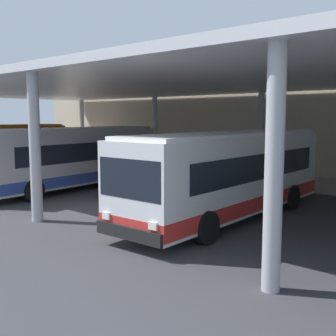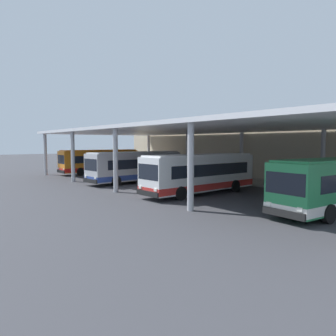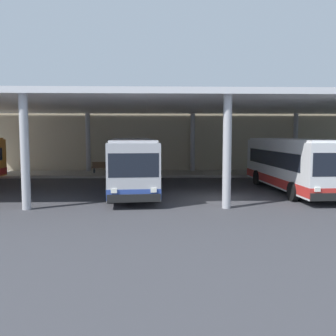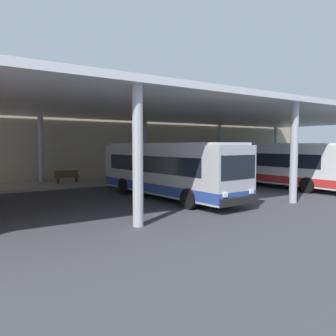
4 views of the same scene
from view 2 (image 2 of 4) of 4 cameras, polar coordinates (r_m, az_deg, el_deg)
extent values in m
plane|color=#3D3D42|center=(28.25, -4.79, -3.82)|extent=(200.00, 200.00, 0.00)
cube|color=#A39E93|center=(35.96, 11.10, -1.96)|extent=(42.00, 4.50, 0.18)
cube|color=#C1B293|center=(38.26, 14.38, 3.70)|extent=(48.00, 1.60, 7.29)
cube|color=silver|center=(31.32, 3.66, 6.90)|extent=(40.00, 17.00, 0.30)
cylinder|color=#B2B2B7|center=(43.85, -20.98, 2.29)|extent=(0.40, 0.40, 5.25)
cylinder|color=#B2B2B7|center=(50.86, -3.45, 2.84)|extent=(0.40, 0.40, 5.25)
cylinder|color=#B2B2B7|center=(35.11, -16.57, 1.93)|extent=(0.40, 0.40, 5.25)
cylinder|color=#B2B2B7|center=(43.55, 3.45, 2.56)|extent=(0.40, 0.40, 5.25)
cylinder|color=#B2B2B7|center=(26.71, -9.33, 1.32)|extent=(0.40, 0.40, 5.25)
cylinder|color=#B2B2B7|center=(37.11, 12.93, 2.13)|extent=(0.40, 0.40, 5.25)
cylinder|color=#B2B2B7|center=(19.12, 4.05, 0.14)|extent=(0.40, 0.40, 5.25)
cylinder|color=#B2B2B7|center=(32.08, 25.84, 1.45)|extent=(0.40, 0.40, 5.25)
cube|color=orange|center=(43.70, -12.07, 1.27)|extent=(2.55, 10.41, 2.70)
cube|color=red|center=(43.77, -12.05, -0.04)|extent=(2.57, 10.43, 0.50)
cube|color=black|center=(43.76, -11.90, 1.67)|extent=(2.58, 8.54, 0.90)
cube|color=black|center=(41.68, -18.45, 1.47)|extent=(2.30, 0.13, 1.10)
cube|color=black|center=(41.75, -18.51, -0.59)|extent=(2.45, 0.17, 0.36)
cube|color=orange|center=(43.65, -12.10, 3.11)|extent=(2.35, 9.99, 0.12)
cube|color=yellow|center=(41.66, -18.44, 2.59)|extent=(1.75, 0.13, 0.28)
cube|color=white|center=(42.58, -18.92, -0.04)|extent=(0.28, 0.08, 0.20)
cube|color=white|center=(40.88, -18.09, -0.19)|extent=(0.28, 0.08, 0.20)
cylinder|color=black|center=(43.61, -16.56, -0.41)|extent=(0.28, 1.00, 1.00)
cylinder|color=black|center=(41.35, -15.31, -0.64)|extent=(0.28, 1.00, 1.00)
cylinder|color=black|center=(46.18, -9.53, -0.02)|extent=(0.28, 1.00, 1.00)
cylinder|color=black|center=(44.05, -8.00, -0.22)|extent=(0.28, 1.00, 1.00)
cube|color=#B7B7BC|center=(33.31, -5.77, 0.37)|extent=(3.32, 10.57, 2.70)
cube|color=#2D4799|center=(33.40, -5.76, -1.34)|extent=(3.34, 10.59, 0.50)
cube|color=black|center=(33.38, -5.57, 0.90)|extent=(3.21, 8.70, 0.90)
cube|color=black|center=(30.50, -13.55, 0.55)|extent=(2.30, 0.30, 1.10)
cube|color=black|center=(30.59, -13.65, -2.26)|extent=(2.45, 0.36, 0.36)
cube|color=silver|center=(33.24, -5.79, 2.80)|extent=(3.09, 10.14, 0.12)
cube|color=yellow|center=(30.47, -13.53, 2.10)|extent=(1.75, 0.26, 0.28)
cube|color=white|center=(31.35, -14.44, -1.47)|extent=(0.29, 0.10, 0.20)
cube|color=white|center=(29.78, -12.81, -1.75)|extent=(0.29, 0.10, 0.20)
cylinder|color=black|center=(32.65, -11.59, -1.89)|extent=(0.36, 1.02, 1.00)
cylinder|color=black|center=(30.58, -9.23, -2.28)|extent=(0.36, 1.02, 1.00)
cylinder|color=black|center=(36.13, -3.28, -1.20)|extent=(0.36, 1.02, 1.00)
cylinder|color=black|center=(34.27, -0.69, -1.50)|extent=(0.36, 1.02, 1.00)
cube|color=white|center=(25.74, 5.79, -0.83)|extent=(2.85, 10.48, 2.70)
cube|color=red|center=(25.85, 5.77, -3.04)|extent=(2.87, 10.50, 0.50)
cube|color=black|center=(25.82, 6.02, -0.14)|extent=(2.83, 8.61, 0.90)
cube|color=black|center=(22.33, -3.50, -0.72)|extent=(2.30, 0.20, 1.10)
cube|color=black|center=(22.46, -3.66, -4.54)|extent=(2.45, 0.24, 0.36)
cube|color=white|center=(25.65, 5.81, 2.31)|extent=(2.64, 10.06, 0.12)
cube|color=yellow|center=(22.29, -3.44, 1.39)|extent=(1.75, 0.18, 0.28)
cube|color=white|center=(23.14, -4.97, -3.41)|extent=(0.28, 0.09, 0.20)
cube|color=white|center=(21.70, -2.24, -3.92)|extent=(0.28, 0.09, 0.20)
cylinder|color=black|center=(24.64, -1.55, -3.85)|extent=(0.31, 1.01, 1.00)
cylinder|color=black|center=(22.79, 2.28, -4.54)|extent=(0.31, 1.01, 1.00)
cylinder|color=black|center=(28.77, 8.01, -2.69)|extent=(0.31, 1.01, 1.00)
cylinder|color=black|center=(27.20, 11.84, -3.16)|extent=(0.31, 1.01, 1.00)
cube|color=black|center=(17.01, 20.14, -2.61)|extent=(2.30, 0.26, 1.10)
cube|color=black|center=(17.18, 19.83, -7.61)|extent=(2.46, 0.31, 0.36)
cube|color=yellow|center=(16.95, 20.27, 0.15)|extent=(1.75, 0.23, 0.28)
cube|color=white|center=(17.65, 17.50, -6.07)|extent=(0.28, 0.10, 0.20)
cube|color=white|center=(16.62, 22.41, -6.85)|extent=(0.28, 0.10, 0.20)
cylinder|color=black|center=(19.50, 20.39, -6.35)|extent=(0.34, 1.02, 1.00)
cylinder|color=black|center=(18.22, 26.73, -7.29)|extent=(0.34, 1.02, 1.00)
cube|color=brown|center=(41.40, 2.98, -0.30)|extent=(1.80, 0.44, 0.08)
cube|color=brown|center=(41.51, 3.19, 0.06)|extent=(1.80, 0.06, 0.44)
cube|color=#2D2D33|center=(41.94, 2.35, -0.54)|extent=(0.10, 0.36, 0.45)
cube|color=#2D2D33|center=(40.89, 3.62, -0.68)|extent=(0.10, 0.36, 0.45)
cylinder|color=maroon|center=(38.73, 6.07, -0.65)|extent=(0.48, 0.48, 0.90)
cylinder|color=black|center=(38.69, 6.08, 0.08)|extent=(0.52, 0.52, 0.08)
camera|label=1|loc=(11.12, -12.65, 2.66)|focal=45.10mm
camera|label=3|loc=(27.11, -47.22, 1.82)|focal=39.89mm
camera|label=4|loc=(38.45, -34.95, 2.15)|focal=35.06mm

